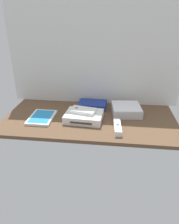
% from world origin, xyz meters
% --- Properties ---
extents(ground_plane, '(1.00, 0.48, 0.02)m').
position_xyz_m(ground_plane, '(0.00, 0.00, -0.01)').
color(ground_plane, brown).
rests_on(ground_plane, ground).
extents(back_wall, '(1.10, 0.01, 0.64)m').
position_xyz_m(back_wall, '(0.00, 0.25, 0.32)').
color(back_wall, silver).
rests_on(back_wall, ground).
extents(game_console, '(0.22, 0.18, 0.04)m').
position_xyz_m(game_console, '(-0.03, -0.02, 0.02)').
color(game_console, white).
rests_on(game_console, ground_plane).
extents(mini_computer, '(0.19, 0.19, 0.05)m').
position_xyz_m(mini_computer, '(0.21, 0.09, 0.03)').
color(mini_computer, silver).
rests_on(mini_computer, ground_plane).
extents(game_case, '(0.14, 0.19, 0.02)m').
position_xyz_m(game_case, '(-0.28, -0.04, 0.01)').
color(game_case, white).
rests_on(game_case, ground_plane).
extents(network_router, '(0.19, 0.13, 0.03)m').
position_xyz_m(network_router, '(0.00, 0.16, 0.02)').
color(network_router, navy).
rests_on(network_router, ground_plane).
extents(remote_wand, '(0.05, 0.15, 0.03)m').
position_xyz_m(remote_wand, '(0.16, -0.12, 0.02)').
color(remote_wand, white).
rests_on(remote_wand, ground_plane).
extents(remote_classic_pad, '(0.16, 0.11, 0.02)m').
position_xyz_m(remote_classic_pad, '(-0.04, -0.02, 0.05)').
color(remote_classic_pad, white).
rests_on(remote_classic_pad, game_console).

